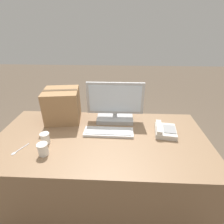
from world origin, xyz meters
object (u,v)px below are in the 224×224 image
(keyboard, at_px, (109,132))
(spoon, at_px, (17,151))
(desk_phone, at_px, (165,130))
(paper_cup_left, at_px, (45,138))
(paper_cup_right, at_px, (43,149))
(cardboard_box, at_px, (62,105))
(monitor, at_px, (115,106))

(keyboard, relative_size, spoon, 2.94)
(desk_phone, height_order, paper_cup_left, paper_cup_left)
(paper_cup_right, bearing_deg, cardboard_box, 90.14)
(paper_cup_right, distance_m, spoon, 0.22)
(desk_phone, distance_m, paper_cup_left, 1.01)
(monitor, relative_size, paper_cup_left, 6.00)
(keyboard, xyz_separation_m, cardboard_box, (-0.46, 0.23, 0.14))
(keyboard, height_order, desk_phone, desk_phone)
(desk_phone, xyz_separation_m, cardboard_box, (-0.95, 0.20, 0.13))
(desk_phone, bearing_deg, monitor, 162.39)
(paper_cup_right, distance_m, cardboard_box, 0.53)
(desk_phone, height_order, cardboard_box, cardboard_box)
(paper_cup_left, xyz_separation_m, cardboard_box, (0.04, 0.39, 0.11))
(paper_cup_left, bearing_deg, desk_phone, 10.60)
(paper_cup_right, height_order, spoon, paper_cup_right)
(desk_phone, bearing_deg, cardboard_box, 175.75)
(paper_cup_left, xyz_separation_m, spoon, (-0.18, -0.11, -0.04))
(cardboard_box, bearing_deg, paper_cup_right, -89.86)
(keyboard, relative_size, cardboard_box, 1.22)
(keyboard, distance_m, spoon, 0.73)
(paper_cup_left, relative_size, paper_cup_right, 0.95)
(paper_cup_right, bearing_deg, monitor, 46.22)
(keyboard, distance_m, paper_cup_right, 0.55)
(paper_cup_left, distance_m, spoon, 0.22)
(monitor, distance_m, paper_cup_right, 0.74)
(monitor, height_order, paper_cup_left, monitor)
(spoon, distance_m, cardboard_box, 0.56)
(desk_phone, bearing_deg, keyboard, -169.46)
(paper_cup_left, height_order, paper_cup_right, paper_cup_right)
(desk_phone, bearing_deg, paper_cup_left, -161.71)
(spoon, bearing_deg, monitor, 150.59)
(keyboard, distance_m, paper_cup_left, 0.52)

